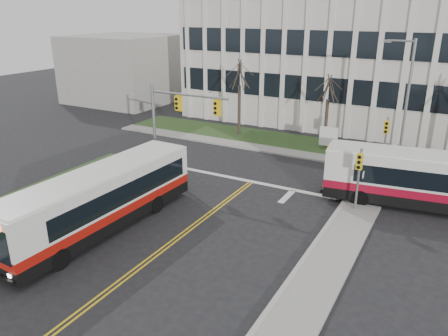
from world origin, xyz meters
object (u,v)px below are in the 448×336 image
Objects in this scene: newspaper_box_red at (11,236)px; streetlight at (405,97)px; bus_cross at (432,183)px; directory_sign at (328,137)px; bus_main at (101,201)px.

streetlight is at bearing 60.33° from newspaper_box_red.
newspaper_box_red is (-17.74, -14.70, -1.13)m from bus_cross.
bus_main is at bearing -108.99° from directory_sign.
bus_main reaches higher than newspaper_box_red.
streetlight reaches higher than newspaper_box_red.
bus_cross is at bearing -66.81° from streetlight.
bus_cross is (15.00, 11.18, 0.01)m from bus_main.
bus_cross is 23.06m from newspaper_box_red.
newspaper_box_red is at bearing -124.80° from streetlight.
streetlight reaches higher than bus_cross.
bus_main is (-6.60, -19.18, 0.43)m from directory_sign.
streetlight is 8.12m from bus_cross.
bus_cross reaches higher than newspaper_box_red.
bus_main is 18.71m from bus_cross.
directory_sign is at bearing 72.76° from newspaper_box_red.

